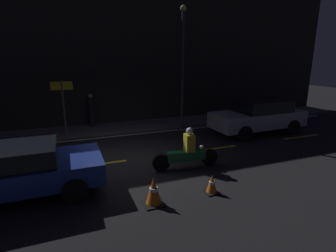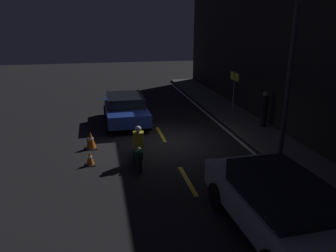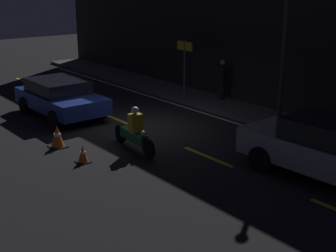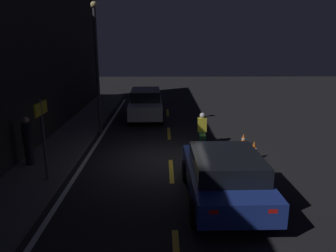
{
  "view_description": "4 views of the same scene",
  "coord_description": "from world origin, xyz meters",
  "views": [
    {
      "loc": [
        -1.64,
        -8.49,
        3.47
      ],
      "look_at": [
        1.43,
        -0.33,
        1.19
      ],
      "focal_mm": 28.0,
      "sensor_mm": 36.0,
      "label": 1
    },
    {
      "loc": [
        12.46,
        -2.51,
        4.79
      ],
      "look_at": [
        1.69,
        -0.25,
        1.25
      ],
      "focal_mm": 35.0,
      "sensor_mm": 36.0,
      "label": 2
    },
    {
      "loc": [
        12.63,
        -8.71,
        4.84
      ],
      "look_at": [
        2.4,
        -0.59,
        0.77
      ],
      "focal_mm": 50.0,
      "sensor_mm": 36.0,
      "label": 3
    },
    {
      "loc": [
        -11.07,
        0.25,
        4.17
      ],
      "look_at": [
        2.03,
        0.06,
        0.74
      ],
      "focal_mm": 35.0,
      "sensor_mm": 36.0,
      "label": 4
    }
  ],
  "objects": [
    {
      "name": "building_front",
      "position": [
        0.0,
        5.34,
        3.57
      ],
      "size": [
        28.0,
        0.3,
        7.15
      ],
      "color": "black",
      "rests_on": "ground"
    },
    {
      "name": "lane_dash_c",
      "position": [
        -1.0,
        0.0,
        0.0
      ],
      "size": [
        2.0,
        0.14,
        0.01
      ],
      "color": "gold",
      "rests_on": "ground"
    },
    {
      "name": "lane_dash_e",
      "position": [
        8.0,
        0.0,
        0.0
      ],
      "size": [
        2.0,
        0.14,
        0.01
      ],
      "color": "gold",
      "rests_on": "ground"
    },
    {
      "name": "traffic_cone_near",
      "position": [
        0.05,
        -3.0,
        0.34
      ],
      "size": [
        0.5,
        0.5,
        0.69
      ],
      "color": "black",
      "rests_on": "ground"
    },
    {
      "name": "ground_plane",
      "position": [
        0.0,
        0.0,
        0.0
      ],
      "size": [
        56.0,
        56.0,
        0.0
      ],
      "primitive_type": "plane",
      "color": "black"
    },
    {
      "name": "lane_solid_kerb",
      "position": [
        0.0,
        3.05,
        0.0
      ],
      "size": [
        25.2,
        0.14,
        0.01
      ],
      "color": "silver",
      "rests_on": "ground"
    },
    {
      "name": "raised_curb",
      "position": [
        0.0,
        4.24,
        0.08
      ],
      "size": [
        28.0,
        1.88,
        0.15
      ],
      "color": "#4C4C4F",
      "rests_on": "ground"
    },
    {
      "name": "shop_sign",
      "position": [
        -1.94,
        3.73,
        1.84
      ],
      "size": [
        0.9,
        0.08,
        2.4
      ],
      "color": "#4C4C51",
      "rests_on": "raised_curb"
    },
    {
      "name": "street_lamp",
      "position": [
        3.47,
        3.15,
        3.24
      ],
      "size": [
        0.28,
        0.28,
        5.76
      ],
      "color": "#333338",
      "rests_on": "ground"
    },
    {
      "name": "sedan_blue",
      "position": [
        -3.06,
        -1.36,
        0.74
      ],
      "size": [
        4.08,
        2.08,
        1.36
      ],
      "rotation": [
        0.0,
        0.0,
        0.02
      ],
      "color": "navy",
      "rests_on": "ground"
    },
    {
      "name": "motorcycle",
      "position": [
        1.69,
        -1.31,
        0.54
      ],
      "size": [
        2.22,
        0.38,
        1.35
      ],
      "rotation": [
        0.0,
        0.0,
        -0.07
      ],
      "color": "black",
      "rests_on": "ground"
    },
    {
      "name": "traffic_cone_mid",
      "position": [
        1.66,
        -3.01,
        0.24
      ],
      "size": [
        0.37,
        0.37,
        0.5
      ],
      "color": "black",
      "rests_on": "ground"
    },
    {
      "name": "lane_dash_d",
      "position": [
        3.5,
        0.0,
        0.0
      ],
      "size": [
        2.0,
        0.14,
        0.01
      ],
      "color": "gold",
      "rests_on": "ground"
    },
    {
      "name": "pedestrian",
      "position": [
        -0.72,
        4.72,
        0.97
      ],
      "size": [
        0.34,
        0.34,
        1.62
      ],
      "color": "black",
      "rests_on": "raised_curb"
    },
    {
      "name": "hatchback_silver",
      "position": [
        6.56,
        1.22,
        0.84
      ],
      "size": [
        4.51,
        1.98,
        1.57
      ],
      "rotation": [
        0.0,
        0.0,
        3.18
      ],
      "color": "#9EA0A5",
      "rests_on": "ground"
    }
  ]
}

